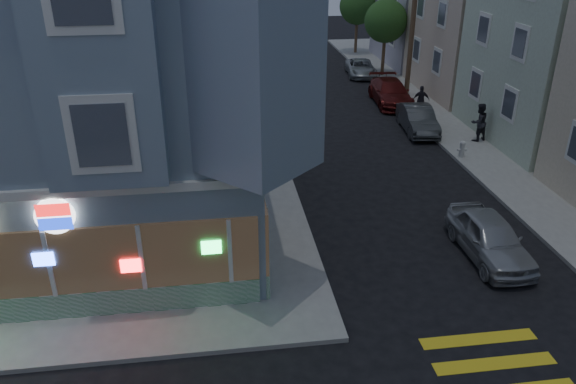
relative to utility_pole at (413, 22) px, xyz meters
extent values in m
cube|color=gray|center=(11.00, -1.00, -4.72)|extent=(24.00, 42.00, 0.15)
cube|color=gray|center=(-18.00, -13.00, 0.85)|extent=(14.00, 14.00, 11.00)
cube|color=silver|center=(-18.00, -13.00, -0.80)|extent=(14.30, 14.30, 0.25)
cube|color=#196B33|center=(-18.00, -20.05, -4.25)|extent=(13.60, 0.12, 0.80)
cube|color=#382B1E|center=(-18.00, -20.05, -2.85)|extent=(13.60, 0.10, 2.00)
cylinder|color=white|center=(-16.40, -20.13, -1.40)|extent=(1.00, 0.12, 1.00)
cube|color=#BFAA93|center=(7.50, 1.00, -0.15)|extent=(12.00, 8.60, 9.00)
cylinder|color=#4C3826|center=(0.00, 0.00, -0.15)|extent=(0.30, 0.30, 9.00)
cylinder|color=#4C3826|center=(0.20, 6.00, -3.05)|extent=(0.24, 0.24, 3.20)
sphere|color=#174219|center=(0.20, 6.00, -0.85)|extent=(3.00, 3.00, 3.00)
cylinder|color=#4C3826|center=(0.20, 14.00, -3.05)|extent=(0.24, 0.24, 3.20)
sphere|color=#174219|center=(0.20, 14.00, -0.85)|extent=(3.00, 3.00, 3.00)
imported|color=#222227|center=(1.00, -8.09, -3.68)|extent=(1.12, 0.98, 1.93)
imported|color=#242128|center=(-0.31, -3.38, -3.83)|extent=(1.02, 0.61, 1.63)
imported|color=#A3A7AA|center=(-3.36, -18.40, -4.08)|extent=(1.70, 4.21, 1.43)
imported|color=#3C4042|center=(-1.41, -5.98, -4.11)|extent=(1.84, 4.31, 1.38)
imported|color=#5B1614|center=(-1.30, -0.78, -4.07)|extent=(2.37, 5.16, 1.46)
imported|color=#A1A8AC|center=(-1.30, 6.44, -4.21)|extent=(2.38, 4.39, 1.17)
cylinder|color=black|center=(-12.34, -19.00, -1.85)|extent=(0.18, 0.18, 5.59)
cube|color=black|center=(-12.34, -19.25, 0.33)|extent=(0.37, 0.32, 1.17)
sphere|color=black|center=(-12.34, -19.42, 0.70)|extent=(0.22, 0.22, 0.22)
sphere|color=black|center=(-12.34, -19.42, 0.33)|extent=(0.22, 0.22, 0.22)
sphere|color=#19F23F|center=(-12.34, -19.42, -0.04)|extent=(0.22, 0.22, 0.22)
cube|color=black|center=(-12.06, -19.20, -1.57)|extent=(0.36, 0.23, 0.36)
cube|color=#FF2614|center=(-12.06, -19.32, -1.57)|extent=(0.25, 0.02, 0.25)
cylinder|color=silver|center=(-0.70, -10.13, -4.34)|extent=(0.25, 0.25, 0.62)
sphere|color=silver|center=(-0.70, -10.13, -3.98)|extent=(0.27, 0.27, 0.27)
cylinder|color=silver|center=(-0.70, -10.13, -4.29)|extent=(0.46, 0.12, 0.12)
camera|label=1|loc=(-12.23, -33.47, 5.34)|focal=35.00mm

